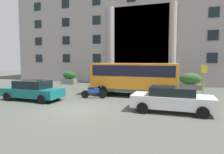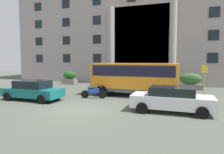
# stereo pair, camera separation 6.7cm
# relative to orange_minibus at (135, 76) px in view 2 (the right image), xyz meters

# --- Properties ---
(ground_plane) EXTENTS (80.00, 64.00, 0.12)m
(ground_plane) POSITION_rel_orange_minibus_xyz_m (-2.17, -5.50, -1.64)
(ground_plane) COLOR #4E5348
(office_building_facade) EXTENTS (32.76, 9.66, 14.18)m
(office_building_facade) POSITION_rel_orange_minibus_xyz_m (-2.16, 11.97, 5.50)
(office_building_facade) COLOR #9E9593
(office_building_facade) RESTS_ON ground_plane
(orange_minibus) EXTENTS (6.76, 2.75, 2.63)m
(orange_minibus) POSITION_rel_orange_minibus_xyz_m (0.00, 0.00, 0.00)
(orange_minibus) COLOR orange
(orange_minibus) RESTS_ON ground_plane
(bus_stop_sign) EXTENTS (0.44, 0.08, 2.48)m
(bus_stop_sign) POSITION_rel_orange_minibus_xyz_m (5.29, 1.86, -0.04)
(bus_stop_sign) COLOR #999F1C
(bus_stop_sign) RESTS_ON ground_plane
(hedge_planter_entrance_right) EXTENTS (1.81, 0.95, 1.50)m
(hedge_planter_entrance_right) POSITION_rel_orange_minibus_xyz_m (0.47, 4.89, -0.86)
(hedge_planter_entrance_right) COLOR #67615E
(hedge_planter_entrance_right) RESTS_ON ground_plane
(hedge_planter_far_west) EXTENTS (2.14, 0.85, 1.61)m
(hedge_planter_far_west) POSITION_rel_orange_minibus_xyz_m (-4.79, 4.67, -0.80)
(hedge_planter_far_west) COLOR slate
(hedge_planter_far_west) RESTS_ON ground_plane
(hedge_planter_east) EXTENTS (1.69, 0.88, 1.50)m
(hedge_planter_east) POSITION_rel_orange_minibus_xyz_m (-9.18, 5.22, -0.86)
(hedge_planter_east) COLOR slate
(hedge_planter_east) RESTS_ON ground_plane
(hedge_planter_entrance_left) EXTENTS (2.15, 0.80, 1.61)m
(hedge_planter_entrance_left) POSITION_rel_orange_minibus_xyz_m (4.40, 5.15, -0.80)
(hedge_planter_entrance_left) COLOR slate
(hedge_planter_entrance_left) RESTS_ON ground_plane
(parked_compact_extra) EXTENTS (4.43, 2.02, 1.44)m
(parked_compact_extra) POSITION_rel_orange_minibus_xyz_m (-6.61, -4.15, -0.85)
(parked_compact_extra) COLOR #146668
(parked_compact_extra) RESTS_ON ground_plane
(parked_sedan_far) EXTENTS (4.41, 1.97, 1.41)m
(parked_sedan_far) POSITION_rel_orange_minibus_xyz_m (3.07, -4.40, -0.85)
(parked_sedan_far) COLOR silver
(parked_sedan_far) RESTS_ON ground_plane
(motorcycle_far_end) EXTENTS (1.90, 0.70, 0.89)m
(motorcycle_far_end) POSITION_rel_orange_minibus_xyz_m (-2.76, -2.10, -1.13)
(motorcycle_far_end) COLOR black
(motorcycle_far_end) RESTS_ON ground_plane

